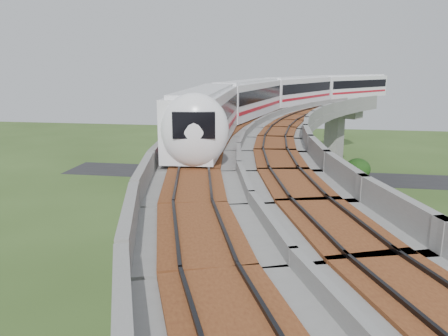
% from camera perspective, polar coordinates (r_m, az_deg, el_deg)
% --- Properties ---
extents(ground, '(160.00, 160.00, 0.00)m').
position_cam_1_polar(ground, '(34.94, 2.61, -13.01)').
color(ground, '#344C1E').
rests_on(ground, ground).
extents(dirt_lot, '(18.00, 26.00, 0.04)m').
position_cam_1_polar(dirt_lot, '(34.62, 26.71, -14.75)').
color(dirt_lot, gray).
rests_on(dirt_lot, ground).
extents(asphalt_road, '(60.00, 8.00, 0.03)m').
position_cam_1_polar(asphalt_road, '(63.16, 5.77, -0.96)').
color(asphalt_road, '#232326').
rests_on(asphalt_road, ground).
extents(viaduct, '(19.58, 73.98, 11.40)m').
position_cam_1_polar(viaduct, '(31.80, 9.68, 1.45)').
color(viaduct, '#99968E').
rests_on(viaduct, ground).
extents(metro_train, '(22.04, 58.38, 3.64)m').
position_cam_1_polar(metro_train, '(49.30, 8.92, 9.44)').
color(metro_train, white).
rests_on(metro_train, ground).
extents(fence, '(3.87, 38.73, 1.50)m').
position_cam_1_polar(fence, '(35.01, 19.08, -12.36)').
color(fence, '#2D382D').
rests_on(fence, ground).
extents(tree_0, '(3.15, 3.15, 4.07)m').
position_cam_1_polar(tree_0, '(57.54, 17.06, -0.11)').
color(tree_0, '#382314').
rests_on(tree_0, ground).
extents(tree_1, '(3.01, 3.01, 3.39)m').
position_cam_1_polar(tree_1, '(48.31, 14.96, -3.24)').
color(tree_1, '#382314').
rests_on(tree_1, ground).
extents(tree_2, '(2.34, 2.34, 2.70)m').
position_cam_1_polar(tree_2, '(39.48, 14.69, -7.58)').
color(tree_2, '#382314').
rests_on(tree_2, ground).
extents(tree_3, '(2.52, 2.52, 2.92)m').
position_cam_1_polar(tree_3, '(32.03, 13.51, -12.27)').
color(tree_3, '#382314').
rests_on(tree_3, ground).
extents(car_red, '(3.41, 3.78, 1.25)m').
position_cam_1_polar(car_red, '(35.41, 25.21, -12.78)').
color(car_red, '#9C140E').
rests_on(car_red, dirt_lot).
extents(car_dark, '(4.66, 2.93, 1.26)m').
position_cam_1_polar(car_dark, '(40.67, 20.24, -8.92)').
color(car_dark, black).
rests_on(car_dark, dirt_lot).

